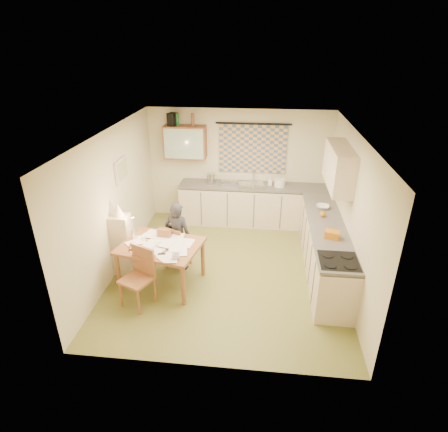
# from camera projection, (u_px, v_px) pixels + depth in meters

# --- Properties ---
(floor) EXTENTS (4.00, 4.50, 0.02)m
(floor) POSITION_uv_depth(u_px,v_px,m) (228.00, 270.00, 6.85)
(floor) COLOR olive
(floor) RESTS_ON ground
(ceiling) EXTENTS (4.00, 4.50, 0.02)m
(ceiling) POSITION_uv_depth(u_px,v_px,m) (229.00, 133.00, 5.76)
(ceiling) COLOR white
(ceiling) RESTS_ON floor
(wall_back) EXTENTS (4.00, 0.02, 2.50)m
(wall_back) POSITION_uv_depth(u_px,v_px,m) (239.00, 166.00, 8.33)
(wall_back) COLOR beige
(wall_back) RESTS_ON floor
(wall_front) EXTENTS (4.00, 0.02, 2.50)m
(wall_front) POSITION_uv_depth(u_px,v_px,m) (209.00, 288.00, 4.28)
(wall_front) COLOR beige
(wall_front) RESTS_ON floor
(wall_left) EXTENTS (0.02, 4.50, 2.50)m
(wall_left) POSITION_uv_depth(u_px,v_px,m) (114.00, 202.00, 6.50)
(wall_left) COLOR beige
(wall_left) RESTS_ON floor
(wall_right) EXTENTS (0.02, 4.50, 2.50)m
(wall_right) POSITION_uv_depth(u_px,v_px,m) (351.00, 213.00, 6.11)
(wall_right) COLOR beige
(wall_right) RESTS_ON floor
(window_blind) EXTENTS (1.45, 0.03, 1.05)m
(window_blind) POSITION_uv_depth(u_px,v_px,m) (253.00, 149.00, 8.09)
(window_blind) COLOR #3E5B81
(window_blind) RESTS_ON wall_back
(curtain_rod) EXTENTS (1.60, 0.04, 0.04)m
(curtain_rod) POSITION_uv_depth(u_px,v_px,m) (253.00, 124.00, 7.84)
(curtain_rod) COLOR black
(curtain_rod) RESTS_ON wall_back
(wall_cabinet) EXTENTS (0.90, 0.34, 0.70)m
(wall_cabinet) POSITION_uv_depth(u_px,v_px,m) (185.00, 142.00, 8.04)
(wall_cabinet) COLOR brown
(wall_cabinet) RESTS_ON wall_back
(wall_cabinet_glass) EXTENTS (0.84, 0.02, 0.64)m
(wall_cabinet_glass) POSITION_uv_depth(u_px,v_px,m) (184.00, 144.00, 7.89)
(wall_cabinet_glass) COLOR #99B2A5
(wall_cabinet_glass) RESTS_ON wall_back
(upper_cabinet_right) EXTENTS (0.34, 1.30, 0.70)m
(upper_cabinet_right) POSITION_uv_depth(u_px,v_px,m) (339.00, 167.00, 6.36)
(upper_cabinet_right) COLOR beige
(upper_cabinet_right) RESTS_ON wall_right
(framed_print) EXTENTS (0.04, 0.50, 0.40)m
(framed_print) POSITION_uv_depth(u_px,v_px,m) (121.00, 170.00, 6.66)
(framed_print) COLOR beige
(framed_print) RESTS_ON wall_left
(print_canvas) EXTENTS (0.01, 0.42, 0.32)m
(print_canvas) POSITION_uv_depth(u_px,v_px,m) (123.00, 170.00, 6.66)
(print_canvas) COLOR beige
(print_canvas) RESTS_ON wall_left
(counter_back) EXTENTS (3.30, 0.62, 0.92)m
(counter_back) POSITION_uv_depth(u_px,v_px,m) (254.00, 205.00, 8.36)
(counter_back) COLOR beige
(counter_back) RESTS_ON floor
(counter_right) EXTENTS (0.62, 2.95, 0.92)m
(counter_right) POSITION_uv_depth(u_px,v_px,m) (325.00, 249.00, 6.62)
(counter_right) COLOR beige
(counter_right) RESTS_ON floor
(stove) EXTENTS (0.59, 0.59, 0.92)m
(stove) POSITION_uv_depth(u_px,v_px,m) (335.00, 287.00, 5.60)
(stove) COLOR white
(stove) RESTS_ON floor
(sink) EXTENTS (0.62, 0.54, 0.10)m
(sink) POSITION_uv_depth(u_px,v_px,m) (252.00, 187.00, 8.18)
(sink) COLOR silver
(sink) RESTS_ON counter_back
(tap) EXTENTS (0.04, 0.04, 0.28)m
(tap) POSITION_uv_depth(u_px,v_px,m) (254.00, 176.00, 8.26)
(tap) COLOR silver
(tap) RESTS_ON counter_back
(dish_rack) EXTENTS (0.38, 0.34, 0.06)m
(dish_rack) POSITION_uv_depth(u_px,v_px,m) (229.00, 183.00, 8.20)
(dish_rack) COLOR silver
(dish_rack) RESTS_ON counter_back
(kettle) EXTENTS (0.20, 0.20, 0.24)m
(kettle) POSITION_uv_depth(u_px,v_px,m) (211.00, 178.00, 8.20)
(kettle) COLOR silver
(kettle) RESTS_ON counter_back
(mixing_bowl) EXTENTS (0.28, 0.28, 0.16)m
(mixing_bowl) POSITION_uv_depth(u_px,v_px,m) (280.00, 183.00, 8.07)
(mixing_bowl) COLOR white
(mixing_bowl) RESTS_ON counter_back
(soap_bottle) EXTENTS (0.09, 0.09, 0.19)m
(soap_bottle) POSITION_uv_depth(u_px,v_px,m) (270.00, 181.00, 8.13)
(soap_bottle) COLOR white
(soap_bottle) RESTS_ON counter_back
(bowl) EXTENTS (0.29, 0.29, 0.06)m
(bowl) POSITION_uv_depth(u_px,v_px,m) (323.00, 207.00, 7.05)
(bowl) COLOR white
(bowl) RESTS_ON counter_right
(orange_bag) EXTENTS (0.26, 0.21, 0.12)m
(orange_bag) POSITION_uv_depth(u_px,v_px,m) (332.00, 234.00, 6.00)
(orange_bag) COLOR #C8710F
(orange_bag) RESTS_ON counter_right
(fruit_orange) EXTENTS (0.10, 0.10, 0.10)m
(fruit_orange) POSITION_uv_depth(u_px,v_px,m) (323.00, 214.00, 6.71)
(fruit_orange) COLOR #C8710F
(fruit_orange) RESTS_ON counter_right
(speaker) EXTENTS (0.22, 0.24, 0.26)m
(speaker) POSITION_uv_depth(u_px,v_px,m) (172.00, 119.00, 7.86)
(speaker) COLOR black
(speaker) RESTS_ON wall_cabinet
(bottle_green) EXTENTS (0.08, 0.08, 0.26)m
(bottle_green) POSITION_uv_depth(u_px,v_px,m) (177.00, 119.00, 7.85)
(bottle_green) COLOR #195926
(bottle_green) RESTS_ON wall_cabinet
(bottle_brown) EXTENTS (0.08, 0.08, 0.26)m
(bottle_brown) POSITION_uv_depth(u_px,v_px,m) (193.00, 120.00, 7.82)
(bottle_brown) COLOR brown
(bottle_brown) RESTS_ON wall_cabinet
(dining_table) EXTENTS (1.45, 1.21, 0.75)m
(dining_table) POSITION_uv_depth(u_px,v_px,m) (162.00, 264.00, 6.32)
(dining_table) COLOR brown
(dining_table) RESTS_ON floor
(chair_far) EXTENTS (0.48, 0.48, 0.83)m
(chair_far) POSITION_uv_depth(u_px,v_px,m) (178.00, 254.00, 6.84)
(chair_far) COLOR brown
(chair_far) RESTS_ON floor
(chair_near) EXTENTS (0.57, 0.57, 0.95)m
(chair_near) POSITION_uv_depth(u_px,v_px,m) (138.00, 288.00, 5.85)
(chair_near) COLOR brown
(chair_near) RESTS_ON floor
(person) EXTENTS (0.56, 0.45, 1.30)m
(person) POSITION_uv_depth(u_px,v_px,m) (178.00, 236.00, 6.64)
(person) COLOR black
(person) RESTS_ON floor
(shelf_stand) EXTENTS (0.32, 0.30, 1.12)m
(shelf_stand) POSITION_uv_depth(u_px,v_px,m) (123.00, 244.00, 6.55)
(shelf_stand) COLOR beige
(shelf_stand) RESTS_ON floor
(lampshade) EXTENTS (0.20, 0.20, 0.22)m
(lampshade) POSITION_uv_depth(u_px,v_px,m) (118.00, 210.00, 6.26)
(lampshade) COLOR beige
(lampshade) RESTS_ON shelf_stand
(letter_rack) EXTENTS (0.23, 0.13, 0.16)m
(letter_rack) POSITION_uv_depth(u_px,v_px,m) (164.00, 233.00, 6.35)
(letter_rack) COLOR brown
(letter_rack) RESTS_ON dining_table
(mug) EXTENTS (0.13, 0.13, 0.09)m
(mug) POSITION_uv_depth(u_px,v_px,m) (176.00, 256.00, 5.74)
(mug) COLOR white
(mug) RESTS_ON dining_table
(magazine) EXTENTS (0.29, 0.33, 0.02)m
(magazine) POSITION_uv_depth(u_px,v_px,m) (129.00, 248.00, 6.06)
(magazine) COLOR maroon
(magazine) RESTS_ON dining_table
(book) EXTENTS (0.19, 0.25, 0.02)m
(book) POSITION_uv_depth(u_px,v_px,m) (136.00, 244.00, 6.18)
(book) COLOR #C8710F
(book) RESTS_ON dining_table
(orange_box) EXTENTS (0.12, 0.08, 0.04)m
(orange_box) POSITION_uv_depth(u_px,v_px,m) (134.00, 249.00, 6.01)
(orange_box) COLOR #C8710F
(orange_box) RESTS_ON dining_table
(eyeglasses) EXTENTS (0.13, 0.06, 0.02)m
(eyeglasses) POSITION_uv_depth(u_px,v_px,m) (162.00, 254.00, 5.88)
(eyeglasses) COLOR black
(eyeglasses) RESTS_ON dining_table
(candle_holder) EXTENTS (0.06, 0.06, 0.18)m
(candle_holder) POSITION_uv_depth(u_px,v_px,m) (133.00, 235.00, 6.29)
(candle_holder) COLOR silver
(candle_holder) RESTS_ON dining_table
(candle) EXTENTS (0.03, 0.03, 0.22)m
(candle) POSITION_uv_depth(u_px,v_px,m) (133.00, 224.00, 6.20)
(candle) COLOR white
(candle) RESTS_ON dining_table
(candle_flame) EXTENTS (0.02, 0.02, 0.02)m
(candle_flame) POSITION_uv_depth(u_px,v_px,m) (133.00, 217.00, 6.14)
(candle_flame) COLOR #FFCC66
(candle_flame) RESTS_ON dining_table
(papers) EXTENTS (1.15, 1.07, 0.03)m
(papers) POSITION_uv_depth(u_px,v_px,m) (160.00, 244.00, 6.15)
(papers) COLOR white
(papers) RESTS_ON dining_table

